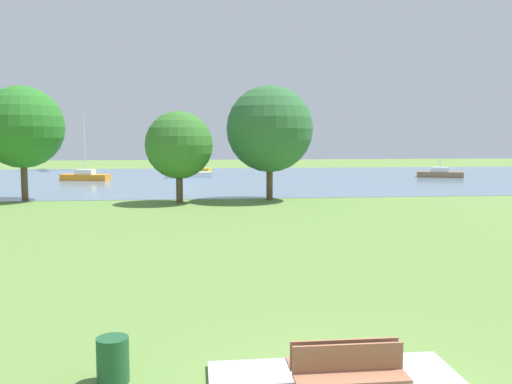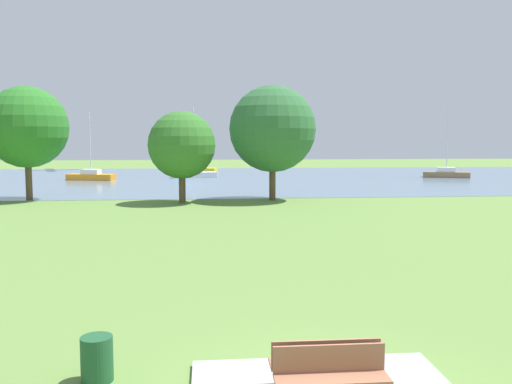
{
  "view_description": "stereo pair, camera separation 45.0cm",
  "coord_description": "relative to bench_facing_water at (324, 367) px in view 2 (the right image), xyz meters",
  "views": [
    {
      "loc": [
        -2.37,
        -8.32,
        4.25
      ],
      "look_at": [
        0.47,
        17.74,
        1.68
      ],
      "focal_mm": 38.5,
      "sensor_mm": 36.0,
      "label": 1
    },
    {
      "loc": [
        -1.92,
        -8.37,
        4.25
      ],
      "look_at": [
        0.47,
        17.74,
        1.68
      ],
      "focal_mm": 38.5,
      "sensor_mm": 36.0,
      "label": 2
    }
  ],
  "objects": [
    {
      "name": "sailboat_brown",
      "position": [
        24.14,
        48.79,
        0.01
      ],
      "size": [
        5.02,
        3.05,
        8.09
      ],
      "color": "brown",
      "rests_on": "water_surface"
    },
    {
      "name": "tree_east_far",
      "position": [
        -3.49,
        27.73,
        3.34
      ],
      "size": [
        4.43,
        4.43,
        6.04
      ],
      "color": "brown",
      "rests_on": "ground"
    },
    {
      "name": "tree_east_near",
      "position": [
        -14.09,
        30.29,
        4.54
      ],
      "size": [
        5.57,
        5.57,
        7.8
      ],
      "color": "brown",
      "rests_on": "ground"
    },
    {
      "name": "sailboat_white",
      "position": [
        -3.22,
        50.91,
        0.0
      ],
      "size": [
        4.98,
        2.23,
        7.62
      ],
      "color": "white",
      "rests_on": "water_surface"
    },
    {
      "name": "bench_facing_water",
      "position": [
        0.0,
        0.0,
        0.0
      ],
      "size": [
        1.8,
        0.48,
        0.89
      ],
      "color": "#B5A292",
      "rests_on": "concrete_pad"
    },
    {
      "name": "ground_plane",
      "position": [
        0.0,
        21.73,
        -0.47
      ],
      "size": [
        160.0,
        160.0,
        0.0
      ],
      "primitive_type": "plane",
      "color": "olive"
    },
    {
      "name": "bench_facing_inland",
      "position": [
        0.0,
        -0.54,
        0.0
      ],
      "size": [
        1.8,
        0.48,
        0.89
      ],
      "color": "#B5A292",
      "rests_on": "concrete_pad"
    },
    {
      "name": "tree_mid_shore",
      "position": [
        2.64,
        28.78,
        4.42
      ],
      "size": [
        5.92,
        5.92,
        7.86
      ],
      "color": "brown",
      "rests_on": "ground"
    },
    {
      "name": "water_surface",
      "position": [
        0.0,
        49.73,
        -0.46
      ],
      "size": [
        140.0,
        40.0,
        0.02
      ],
      "primitive_type": "cube",
      "color": "slate",
      "rests_on": "ground"
    },
    {
      "name": "sailboat_yellow",
      "position": [
        -2.99,
        59.44,
        -0.0
      ],
      "size": [
        5.03,
        2.82,
        7.37
      ],
      "color": "yellow",
      "rests_on": "water_surface"
    },
    {
      "name": "litter_bin",
      "position": [
        -3.85,
        0.85,
        -0.07
      ],
      "size": [
        0.56,
        0.56,
        0.8
      ],
      "primitive_type": "cylinder",
      "color": "#1E512D",
      "rests_on": "ground"
    },
    {
      "name": "sailboat_orange",
      "position": [
        -13.61,
        48.47,
        -0.01
      ],
      "size": [
        5.02,
        2.58,
        7.0
      ],
      "color": "orange",
      "rests_on": "water_surface"
    }
  ]
}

